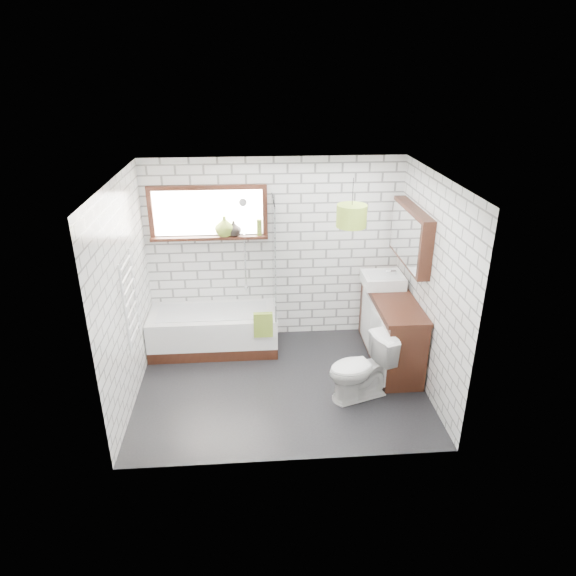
{
  "coord_description": "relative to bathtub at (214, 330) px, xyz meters",
  "views": [
    {
      "loc": [
        -0.31,
        -5.21,
        3.59
      ],
      "look_at": [
        0.1,
        0.25,
        1.16
      ],
      "focal_mm": 32.0,
      "sensor_mm": 36.0,
      "label": 1
    }
  ],
  "objects": [
    {
      "name": "wall_right",
      "position": [
        2.55,
        -0.93,
        0.98
      ],
      "size": [
        0.01,
        2.6,
        2.5
      ],
      "primitive_type": "cube",
      "color": "white",
      "rests_on": "ground"
    },
    {
      "name": "wall_front",
      "position": [
        0.85,
        -2.23,
        0.98
      ],
      "size": [
        3.4,
        0.01,
        2.5
      ],
      "primitive_type": "cube",
      "color": "white",
      "rests_on": "ground"
    },
    {
      "name": "tap",
      "position": [
        2.39,
        -0.11,
        0.76
      ],
      "size": [
        0.03,
        0.03,
        0.15
      ],
      "primitive_type": "cylinder",
      "rotation": [
        0.0,
        0.0,
        -0.23
      ],
      "color": "silver",
      "rests_on": "vanity"
    },
    {
      "name": "vanity",
      "position": [
        2.29,
        -0.43,
        0.18
      ],
      "size": [
        0.51,
        1.59,
        0.91
      ],
      "primitive_type": "cube",
      "color": "black",
      "rests_on": "floor"
    },
    {
      "name": "vase_olive",
      "position": [
        0.2,
        0.3,
        1.34
      ],
      "size": [
        0.27,
        0.27,
        0.26
      ],
      "primitive_type": "imported",
      "rotation": [
        0.0,
        0.0,
        0.05
      ],
      "color": "olive",
      "rests_on": "window"
    },
    {
      "name": "wall_back",
      "position": [
        0.85,
        0.38,
        0.98
      ],
      "size": [
        3.4,
        0.01,
        2.5
      ],
      "primitive_type": "cube",
      "color": "white",
      "rests_on": "ground"
    },
    {
      "name": "toilet",
      "position": [
        1.74,
        -1.25,
        0.11
      ],
      "size": [
        0.65,
        0.85,
        0.77
      ],
      "primitive_type": "imported",
      "rotation": [
        0.0,
        0.0,
        -1.25
      ],
      "color": "white",
      "rests_on": "floor"
    },
    {
      "name": "mirror_cabinet",
      "position": [
        2.47,
        -0.33,
        1.38
      ],
      "size": [
        0.16,
        1.2,
        0.7
      ],
      "primitive_type": "cube",
      "color": "black",
      "rests_on": "wall_right"
    },
    {
      "name": "towel_beige",
      "position": [
        0.69,
        -0.37,
        0.25
      ],
      "size": [
        0.18,
        0.05,
        0.24
      ],
      "primitive_type": "cube",
      "color": "#C2B487",
      "rests_on": "bathtub"
    },
    {
      "name": "shower_screen",
      "position": [
        0.82,
        0.0,
        1.02
      ],
      "size": [
        0.02,
        0.72,
        1.5
      ],
      "primitive_type": "cube",
      "color": "white",
      "rests_on": "bathtub"
    },
    {
      "name": "shower_riser",
      "position": [
        0.45,
        0.33,
        1.08
      ],
      "size": [
        0.02,
        0.02,
        1.3
      ],
      "primitive_type": "cylinder",
      "color": "silver",
      "rests_on": "wall_back"
    },
    {
      "name": "towel_green",
      "position": [
        0.66,
        -0.37,
        0.25
      ],
      "size": [
        0.24,
        0.07,
        0.33
      ],
      "primitive_type": "cube",
      "color": "olive",
      "rests_on": "bathtub"
    },
    {
      "name": "towel_radiator",
      "position": [
        -0.81,
        -0.93,
        0.93
      ],
      "size": [
        0.06,
        0.52,
        1.0
      ],
      "primitive_type": "cube",
      "color": "white",
      "rests_on": "wall_left"
    },
    {
      "name": "window",
      "position": [
        -0.0,
        0.33,
        1.53
      ],
      "size": [
        1.52,
        0.16,
        0.68
      ],
      "primitive_type": "cube",
      "color": "black",
      "rests_on": "wall_back"
    },
    {
      "name": "wall_left",
      "position": [
        -0.86,
        -0.93,
        0.98
      ],
      "size": [
        0.01,
        2.6,
        2.5
      ],
      "primitive_type": "cube",
      "color": "white",
      "rests_on": "ground"
    },
    {
      "name": "floor",
      "position": [
        0.85,
        -0.93,
        -0.28
      ],
      "size": [
        3.4,
        2.6,
        0.01
      ],
      "primitive_type": "cube",
      "color": "black",
      "rests_on": "ground"
    },
    {
      "name": "bottle",
      "position": [
        0.65,
        0.3,
        1.31
      ],
      "size": [
        0.08,
        0.08,
        0.21
      ],
      "primitive_type": "cylinder",
      "rotation": [
        0.0,
        0.0,
        0.24
      ],
      "color": "olive",
      "rests_on": "window"
    },
    {
      "name": "vase_dark",
      "position": [
        0.32,
        0.3,
        1.31
      ],
      "size": [
        0.21,
        0.21,
        0.2
      ],
      "primitive_type": "imported",
      "rotation": [
        0.0,
        0.0,
        0.1
      ],
      "color": "black",
      "rests_on": "window"
    },
    {
      "name": "ceiling",
      "position": [
        0.85,
        -0.93,
        2.23
      ],
      "size": [
        3.4,
        2.6,
        0.01
      ],
      "primitive_type": "cube",
      "color": "white",
      "rests_on": "ground"
    },
    {
      "name": "bathtub",
      "position": [
        0.0,
        0.0,
        0.0
      ],
      "size": [
        1.68,
        0.74,
        0.54
      ],
      "primitive_type": "cube",
      "color": "white",
      "rests_on": "floor"
    },
    {
      "name": "basin",
      "position": [
        2.23,
        -0.11,
        0.71
      ],
      "size": [
        0.52,
        0.45,
        0.15
      ],
      "primitive_type": "cube",
      "color": "white",
      "rests_on": "vanity"
    },
    {
      "name": "pendant",
      "position": [
        1.6,
        -0.97,
        1.83
      ],
      "size": [
        0.32,
        0.32,
        0.24
      ],
      "primitive_type": "cylinder",
      "color": "olive",
      "rests_on": "ceiling"
    }
  ]
}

